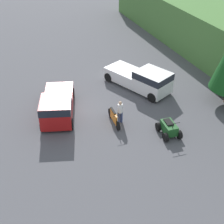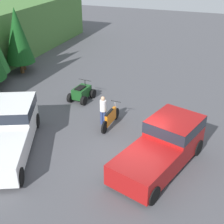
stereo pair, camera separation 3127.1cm
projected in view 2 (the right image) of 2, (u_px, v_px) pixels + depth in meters
name	position (u px, v px, depth m)	size (l,w,h in m)	color
ground_plane	(136.00, 161.00, 14.81)	(80.00, 80.00, 0.00)	#4C4C51
tree_mid_right	(17.00, 36.00, 23.71)	(2.25, 2.25, 5.12)	brown
tree_right	(21.00, 41.00, 24.72)	(1.77, 1.77, 4.02)	brown
pickup_truck_red	(164.00, 144.00, 14.24)	(5.59, 3.60, 1.95)	maroon
pickup_truck_second	(9.00, 128.00, 15.45)	(6.23, 4.34, 1.95)	white
dirt_bike	(111.00, 118.00, 17.46)	(2.36, 0.60, 1.21)	black
quad_atv	(82.00, 93.00, 20.47)	(1.91, 1.38, 1.25)	black
rider_person	(103.00, 109.00, 17.40)	(0.44, 0.44, 1.75)	navy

